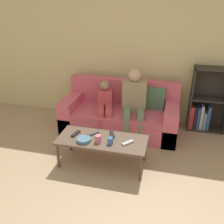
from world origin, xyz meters
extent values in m
cube|color=beige|center=(0.00, 2.67, 1.30)|extent=(12.00, 0.06, 2.60)
cube|color=#DB5B70|center=(-0.04, 2.10, 0.15)|extent=(1.90, 0.84, 0.29)
cube|color=#C95467|center=(-0.04, 2.01, 0.34)|extent=(1.46, 0.66, 0.10)
cube|color=#DB5B70|center=(-0.04, 2.43, 0.61)|extent=(1.90, 0.18, 0.43)
cube|color=#DB5B70|center=(-0.88, 2.10, 0.28)|extent=(0.22, 0.84, 0.55)
cube|color=#DB5B70|center=(0.80, 2.10, 0.28)|extent=(0.22, 0.84, 0.55)
cube|color=#4C7556|center=(0.49, 2.28, 0.57)|extent=(0.36, 0.12, 0.36)
cube|color=#332D28|center=(1.09, 2.49, 0.55)|extent=(0.02, 0.28, 1.09)
cube|color=#332D28|center=(1.39, 2.62, 0.55)|extent=(0.61, 0.02, 1.09)
cube|color=#332D28|center=(1.39, 2.49, 0.01)|extent=(0.61, 0.28, 0.02)
cube|color=#332D28|center=(1.39, 2.49, 0.57)|extent=(0.57, 0.28, 0.02)
cube|color=#332D28|center=(1.39, 2.49, 1.08)|extent=(0.61, 0.28, 0.02)
cube|color=red|center=(1.14, 2.48, 0.23)|extent=(0.07, 0.20, 0.40)
cube|color=#232328|center=(1.20, 2.47, 0.23)|extent=(0.04, 0.18, 0.40)
cube|color=#33519E|center=(1.25, 2.48, 0.22)|extent=(0.04, 0.23, 0.40)
cube|color=beige|center=(1.30, 2.47, 0.24)|extent=(0.04, 0.17, 0.42)
cube|color=#6699A8|center=(1.36, 2.47, 0.18)|extent=(0.05, 0.19, 0.31)
cube|color=#33519E|center=(1.41, 2.48, 0.24)|extent=(0.05, 0.20, 0.43)
cylinder|color=brown|center=(-0.63, 0.91, 0.19)|extent=(0.04, 0.04, 0.37)
cylinder|color=brown|center=(0.48, 0.91, 0.19)|extent=(0.04, 0.04, 0.37)
cylinder|color=brown|center=(-0.63, 1.34, 0.19)|extent=(0.04, 0.04, 0.37)
cylinder|color=brown|center=(0.48, 1.34, 0.19)|extent=(0.04, 0.04, 0.37)
cube|color=brown|center=(-0.07, 1.13, 0.39)|extent=(1.19, 0.51, 0.03)
cylinder|color=#66845B|center=(0.15, 1.68, 0.20)|extent=(0.10, 0.10, 0.39)
cylinder|color=#66845B|center=(0.36, 1.72, 0.20)|extent=(0.10, 0.10, 0.39)
cube|color=#66845B|center=(0.11, 1.90, 0.44)|extent=(0.16, 0.38, 0.09)
cube|color=#66845B|center=(0.32, 1.93, 0.44)|extent=(0.16, 0.38, 0.09)
cube|color=#9E8966|center=(0.18, 2.14, 0.65)|extent=(0.41, 0.26, 0.51)
sphere|color=#D1A889|center=(0.18, 2.14, 0.99)|extent=(0.20, 0.20, 0.20)
cylinder|color=#C6474C|center=(-0.27, 1.70, 0.20)|extent=(0.11, 0.11, 0.39)
cylinder|color=#C6474C|center=(-0.14, 1.73, 0.20)|extent=(0.11, 0.11, 0.39)
cube|color=#C6474C|center=(-0.32, 1.91, 0.44)|extent=(0.19, 0.38, 0.09)
cube|color=#C6474C|center=(-0.20, 1.94, 0.44)|extent=(0.19, 0.38, 0.09)
cube|color=#C6474C|center=(-0.31, 2.15, 0.55)|extent=(0.27, 0.25, 0.31)
sphere|color=#A87A5B|center=(-0.31, 2.15, 0.78)|extent=(0.16, 0.16, 0.16)
cylinder|color=pink|center=(-0.10, 1.04, 0.45)|extent=(0.08, 0.08, 0.10)
cylinder|color=#3D70B2|center=(0.06, 1.04, 0.45)|extent=(0.07, 0.07, 0.09)
cube|color=black|center=(0.03, 1.25, 0.41)|extent=(0.11, 0.18, 0.02)
cube|color=black|center=(-0.46, 1.15, 0.41)|extent=(0.09, 0.18, 0.02)
cube|color=#B7B7BC|center=(0.28, 1.10, 0.41)|extent=(0.15, 0.16, 0.02)
cube|color=#47474C|center=(-0.23, 1.21, 0.41)|extent=(0.15, 0.16, 0.02)
cylinder|color=teal|center=(-0.29, 1.01, 0.42)|extent=(0.19, 0.19, 0.05)
camera|label=1|loc=(0.73, -1.59, 2.16)|focal=40.00mm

